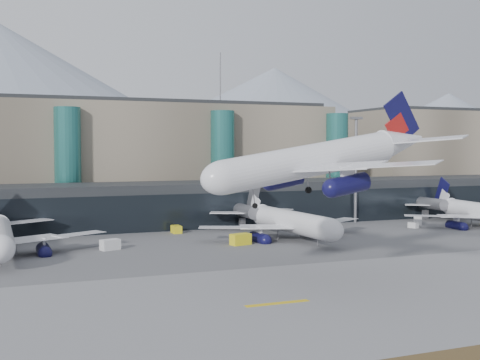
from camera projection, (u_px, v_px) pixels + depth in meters
The scene contains 17 objects.
ground at pixel (356, 267), 90.69m from camera, with size 900.00×900.00×0.00m, color #515154.
runway_strip at pixel (420, 289), 76.73m from camera, with size 400.00×40.00×0.04m, color slate.
runway_markings at pixel (420, 289), 76.73m from camera, with size 128.00×1.00×0.02m.
concourse at pixel (226, 203), 144.15m from camera, with size 170.00×27.00×10.00m.
terminal_main at pixel (100, 158), 164.58m from camera, with size 130.00×30.00×31.00m.
terminal_east at pixel (452, 156), 208.06m from camera, with size 70.00×30.00×31.00m.
teal_towers at pixel (149, 164), 153.40m from camera, with size 116.40×19.40×46.00m.
mountain_ridge at pixel (99, 111), 447.71m from camera, with size 910.00×400.00×110.00m.
lightmast_mid at pixel (356, 163), 145.48m from camera, with size 3.00×1.20×25.60m.
hero_jet at pixel (331, 149), 82.52m from camera, with size 38.39×38.33×12.46m.
jet_parked_mid at pixel (283, 214), 121.90m from camera, with size 38.43×37.73×12.40m.
jet_parked_right at pixel (474, 206), 139.67m from camera, with size 37.33×37.21×12.11m.
veh_a at pixel (110, 245), 106.36m from camera, with size 3.31×1.86×1.86m, color silver.
veh_b at pixel (176, 229), 127.40m from camera, with size 2.81×1.73×1.62m, color yellow.
veh_d at pixel (418, 220), 142.33m from camera, with size 3.18×1.70×1.82m, color silver.
veh_g at pixel (413, 225), 135.84m from camera, with size 2.16×1.26×1.26m, color silver.
veh_h at pixel (241, 239), 111.94m from camera, with size 3.76×1.98×2.08m, color yellow.
Camera 1 is at (-48.94, -77.40, 17.94)m, focal length 45.00 mm.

